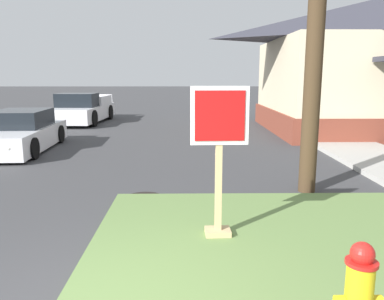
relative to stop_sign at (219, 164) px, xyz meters
The scene contains 5 objects.
grass_corner_patch 1.59m from the stop_sign, 36.88° to the right, with size 5.40×5.34×0.08m, color #668447.
stop_sign is the anchor object (origin of this frame).
manhole_cover 2.59m from the stop_sign, 122.76° to the left, with size 0.70×0.70×0.02m, color black.
parked_sedan_white 8.89m from the stop_sign, 129.53° to the left, with size 2.01×4.42×1.25m.
pickup_truck_white 15.12m from the stop_sign, 111.84° to the left, with size 2.36×5.15×1.48m.
Camera 1 is at (0.91, -3.11, 2.32)m, focal length 36.19 mm.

